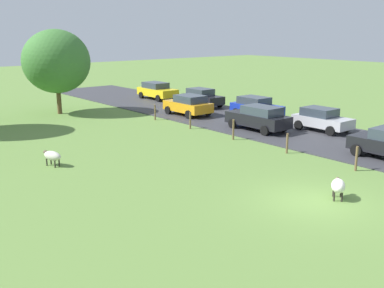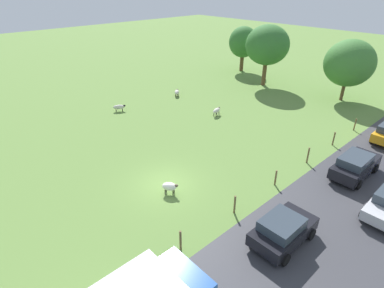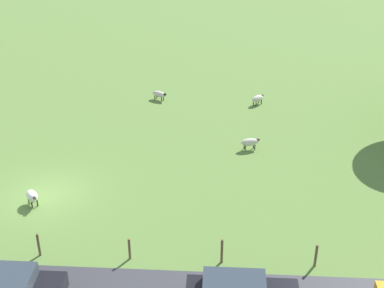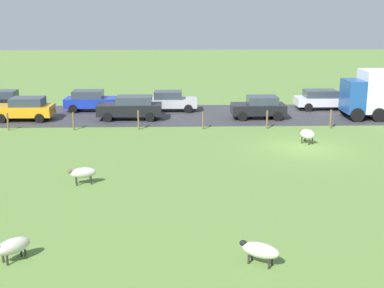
# 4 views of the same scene
# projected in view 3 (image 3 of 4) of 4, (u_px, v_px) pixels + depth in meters

# --- Properties ---
(ground_plane) EXTENTS (160.00, 160.00, 0.00)m
(ground_plane) POSITION_uv_depth(u_px,v_px,m) (48.00, 194.00, 29.47)
(ground_plane) COLOR olive
(sheep_0) EXTENTS (0.77, 1.30, 0.77)m
(sheep_0) POSITION_uv_depth(u_px,v_px,m) (250.00, 142.00, 33.88)
(sheep_0) COLOR beige
(sheep_0) RESTS_ON ground_plane
(sheep_1) EXTENTS (1.09, 1.01, 0.84)m
(sheep_1) POSITION_uv_depth(u_px,v_px,m) (32.00, 196.00, 28.30)
(sheep_1) COLOR white
(sheep_1) RESTS_ON ground_plane
(sheep_2) EXTENTS (1.02, 1.28, 0.70)m
(sheep_2) POSITION_uv_depth(u_px,v_px,m) (159.00, 94.00, 41.13)
(sheep_2) COLOR beige
(sheep_2) RESTS_ON ground_plane
(sheep_3) EXTENTS (1.12, 1.13, 0.74)m
(sheep_3) POSITION_uv_depth(u_px,v_px,m) (258.00, 99.00, 40.32)
(sheep_3) COLOR beige
(sheep_3) RESTS_ON ground_plane
(fence_post_1) EXTENTS (0.12, 0.12, 1.22)m
(fence_post_1) POSITION_uv_depth(u_px,v_px,m) (39.00, 245.00, 24.60)
(fence_post_1) COLOR brown
(fence_post_1) RESTS_ON ground_plane
(fence_post_2) EXTENTS (0.12, 0.12, 1.13)m
(fence_post_2) POSITION_uv_depth(u_px,v_px,m) (129.00, 249.00, 24.40)
(fence_post_2) COLOR brown
(fence_post_2) RESTS_ON ground_plane
(fence_post_3) EXTENTS (0.12, 0.12, 1.29)m
(fence_post_3) POSITION_uv_depth(u_px,v_px,m) (222.00, 251.00, 24.14)
(fence_post_3) COLOR brown
(fence_post_3) RESTS_ON ground_plane
(fence_post_4) EXTENTS (0.12, 0.12, 1.18)m
(fence_post_4) POSITION_uv_depth(u_px,v_px,m) (316.00, 256.00, 23.95)
(fence_post_4) COLOR brown
(fence_post_4) RESTS_ON ground_plane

